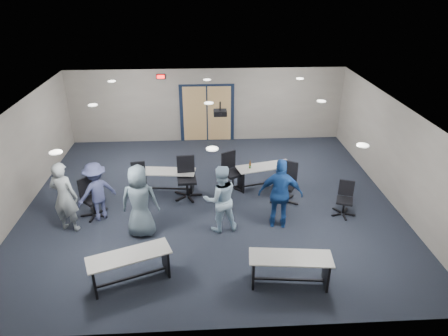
{
  "coord_description": "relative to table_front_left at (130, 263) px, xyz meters",
  "views": [
    {
      "loc": [
        -0.18,
        -9.64,
        5.78
      ],
      "look_at": [
        0.36,
        -0.3,
        1.15
      ],
      "focal_mm": 32.0,
      "sensor_mm": 36.0,
      "label": 1
    }
  ],
  "objects": [
    {
      "name": "floor",
      "position": [
        1.72,
        3.15,
        -0.46
      ],
      "size": [
        10.0,
        10.0,
        0.0
      ],
      "primitive_type": "plane",
      "color": "black",
      "rests_on": "ground"
    },
    {
      "name": "back_wall",
      "position": [
        1.72,
        7.65,
        0.89
      ],
      "size": [
        10.0,
        0.04,
        2.7
      ],
      "primitive_type": "cube",
      "color": "gray",
      "rests_on": "floor"
    },
    {
      "name": "front_wall",
      "position": [
        1.72,
        -1.35,
        0.89
      ],
      "size": [
        10.0,
        0.04,
        2.7
      ],
      "primitive_type": "cube",
      "color": "gray",
      "rests_on": "floor"
    },
    {
      "name": "left_wall",
      "position": [
        -3.28,
        3.15,
        0.89
      ],
      "size": [
        0.04,
        9.0,
        2.7
      ],
      "primitive_type": "cube",
      "color": "gray",
      "rests_on": "floor"
    },
    {
      "name": "right_wall",
      "position": [
        6.72,
        3.15,
        0.89
      ],
      "size": [
        0.04,
        9.0,
        2.7
      ],
      "primitive_type": "cube",
      "color": "gray",
      "rests_on": "floor"
    },
    {
      "name": "ceiling",
      "position": [
        1.72,
        3.15,
        2.24
      ],
      "size": [
        10.0,
        9.0,
        0.04
      ],
      "primitive_type": "cube",
      "color": "silver",
      "rests_on": "back_wall"
    },
    {
      "name": "double_door",
      "position": [
        1.72,
        7.61,
        0.59
      ],
      "size": [
        2.0,
        0.07,
        2.2
      ],
      "color": "black",
      "rests_on": "back_wall"
    },
    {
      "name": "exit_sign",
      "position": [
        0.12,
        7.59,
        1.99
      ],
      "size": [
        0.32,
        0.07,
        0.18
      ],
      "color": "black",
      "rests_on": "back_wall"
    },
    {
      "name": "ceiling_projector",
      "position": [
        2.02,
        3.65,
        1.94
      ],
      "size": [
        0.35,
        0.32,
        0.37
      ],
      "color": "black",
      "rests_on": "ceiling"
    },
    {
      "name": "ceiling_can_lights",
      "position": [
        1.72,
        3.4,
        2.21
      ],
      "size": [
        6.24,
        5.74,
        0.02
      ],
      "primitive_type": null,
      "color": "white",
      "rests_on": "ceiling"
    },
    {
      "name": "table_front_left",
      "position": [
        0.0,
        0.0,
        0.0
      ],
      "size": [
        1.75,
        1.11,
        0.67
      ],
      "rotation": [
        0.0,
        0.0,
        0.36
      ],
      "color": "#BAB8B0",
      "rests_on": "floor"
    },
    {
      "name": "table_front_right",
      "position": [
        3.23,
        -0.25,
        -0.0
      ],
      "size": [
        1.71,
        0.72,
        0.67
      ],
      "rotation": [
        0.0,
        0.0,
        -0.11
      ],
      "color": "#BAB8B0",
      "rests_on": "floor"
    },
    {
      "name": "table_back_left",
      "position": [
        0.48,
        3.75,
        -0.01
      ],
      "size": [
        1.67,
        0.71,
        0.66
      ],
      "rotation": [
        0.0,
        0.0,
        -0.11
      ],
      "color": "#BAB8B0",
      "rests_on": "floor"
    },
    {
      "name": "table_back_right",
      "position": [
        3.32,
        3.9,
        0.0
      ],
      "size": [
        1.72,
        0.93,
        0.91
      ],
      "rotation": [
        0.0,
        0.0,
        0.25
      ],
      "color": "#BAB8B0",
      "rests_on": "floor"
    },
    {
      "name": "chair_back_a",
      "position": [
        -0.29,
        3.6,
        0.02
      ],
      "size": [
        0.68,
        0.68,
        0.95
      ],
      "primitive_type": null,
      "rotation": [
        0.0,
        0.0,
        0.14
      ],
      "color": "black",
      "rests_on": "floor"
    },
    {
      "name": "chair_back_b",
      "position": [
        1.07,
        3.38,
        0.13
      ],
      "size": [
        0.81,
        0.81,
        1.18
      ],
      "primitive_type": null,
      "rotation": [
        0.0,
        0.0,
        0.09
      ],
      "color": "black",
      "rests_on": "floor"
    },
    {
      "name": "chair_back_c",
      "position": [
        2.39,
        3.78,
        0.1
      ],
      "size": [
        0.96,
        0.96,
        1.12
      ],
      "primitive_type": null,
      "rotation": [
        0.0,
        0.0,
        0.53
      ],
      "color": "black",
      "rests_on": "floor"
    },
    {
      "name": "chair_back_d",
      "position": [
        3.76,
        2.94,
        0.12
      ],
      "size": [
        0.99,
        0.99,
        1.16
      ],
      "primitive_type": null,
      "rotation": [
        0.0,
        0.0,
        -0.51
      ],
      "color": "black",
      "rests_on": "floor"
    },
    {
      "name": "chair_loose_left",
      "position": [
        -1.34,
        2.55,
        0.06
      ],
      "size": [
        0.93,
        0.93,
        1.05
      ],
      "primitive_type": null,
      "rotation": [
        0.0,
        0.0,
        0.81
      ],
      "color": "black",
      "rests_on": "floor"
    },
    {
      "name": "chair_loose_right",
      "position": [
        5.18,
        2.23,
        0.0
      ],
      "size": [
        0.75,
        0.75,
        0.92
      ],
      "primitive_type": null,
      "rotation": [
        0.0,
        0.0,
        -0.36
      ],
      "color": "black",
      "rests_on": "floor"
    },
    {
      "name": "person_gray",
      "position": [
        -1.81,
        1.98,
        0.45
      ],
      "size": [
        0.76,
        0.59,
        1.83
      ],
      "primitive_type": "imported",
      "rotation": [
        0.0,
        0.0,
        2.89
      ],
      "color": "#909A9D",
      "rests_on": "floor"
    },
    {
      "name": "person_plaid",
      "position": [
        0.02,
        1.68,
        0.45
      ],
      "size": [
        0.92,
        0.62,
        1.82
      ],
      "primitive_type": "imported",
      "rotation": [
        0.0,
        0.0,
        3.09
      ],
      "color": "slate",
      "rests_on": "floor"
    },
    {
      "name": "person_lightblue",
      "position": [
        1.93,
        1.77,
        0.4
      ],
      "size": [
        0.95,
        0.81,
        1.73
      ],
      "primitive_type": "imported",
      "rotation": [
        0.0,
        0.0,
        3.34
      ],
      "color": "#B8DAF3",
      "rests_on": "floor"
    },
    {
      "name": "person_navy",
      "position": [
        3.4,
        1.83,
        0.45
      ],
      "size": [
        1.13,
        0.62,
        1.83
      ],
      "primitive_type": "imported",
      "rotation": [
        0.0,
        0.0,
        2.98
      ],
      "color": "navy",
      "rests_on": "floor"
    },
    {
      "name": "person_back",
      "position": [
        -1.17,
        2.43,
        0.33
      ],
      "size": [
        1.17,
        1.08,
        1.58
      ],
      "primitive_type": "imported",
      "rotation": [
        0.0,
        0.0,
        3.78
      ],
      "color": "#3B416B",
      "rests_on": "floor"
    }
  ]
}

